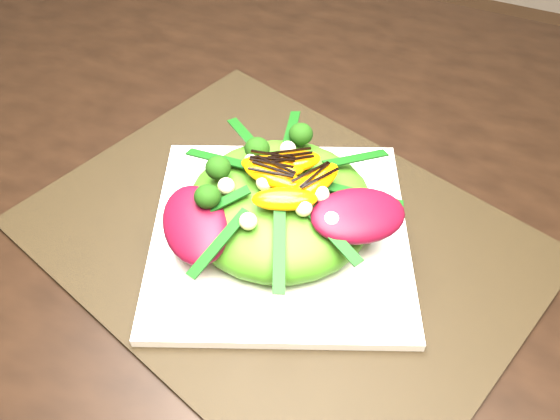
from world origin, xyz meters
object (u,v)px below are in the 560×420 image
at_px(dining_table, 310,173).
at_px(plate_base, 280,234).
at_px(placemat, 280,238).
at_px(orange_segment, 282,163).
at_px(salad_bowl, 280,225).
at_px(lettuce_mound, 280,206).

relative_size(dining_table, plate_base, 5.97).
xyz_separation_m(placemat, orange_segment, (-0.01, 0.02, 0.09)).
relative_size(dining_table, salad_bowl, 6.72).
distance_m(lettuce_mound, orange_segment, 0.05).
bearing_deg(salad_bowl, lettuce_mound, 0.00).
distance_m(dining_table, placemat, 0.13).
bearing_deg(orange_segment, lettuce_mound, -70.56).
bearing_deg(placemat, lettuce_mound, 0.00).
height_order(dining_table, placemat, dining_table).
bearing_deg(lettuce_mound, salad_bowl, 0.00).
distance_m(placemat, orange_segment, 0.09).
distance_m(placemat, salad_bowl, 0.02).
height_order(plate_base, orange_segment, orange_segment).
relative_size(placemat, salad_bowl, 2.13).
height_order(dining_table, plate_base, dining_table).
bearing_deg(dining_table, salad_bowl, -82.68).
bearing_deg(dining_table, placemat, -82.68).
distance_m(dining_table, salad_bowl, 0.14).
bearing_deg(dining_table, plate_base, -82.68).
relative_size(salad_bowl, lettuce_mound, 1.25).
bearing_deg(plate_base, salad_bowl, 0.00).
xyz_separation_m(salad_bowl, orange_segment, (-0.01, 0.02, 0.07)).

